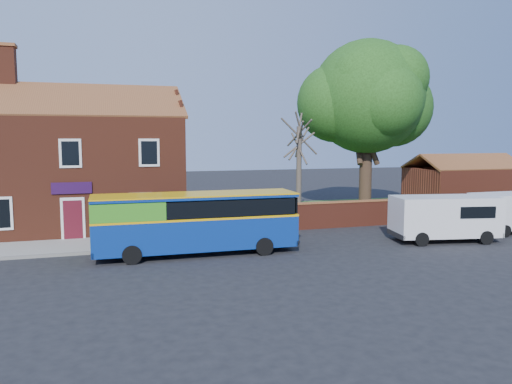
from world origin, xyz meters
name	(u,v)px	position (x,y,z in m)	size (l,w,h in m)	color
ground	(239,266)	(0.00, 0.00, 0.00)	(120.00, 120.00, 0.00)	black
pavement	(72,246)	(-7.00, 5.75, 0.06)	(18.00, 3.50, 0.12)	gray
kerb	(70,254)	(-7.00, 4.00, 0.07)	(18.00, 0.15, 0.14)	slate
grass_strip	(361,210)	(13.00, 13.00, 0.02)	(26.00, 12.00, 0.04)	#426B28
shop_building	(75,171)	(-7.02, 11.50, 3.41)	(12.30, 8.13, 10.50)	maroon
boundary_wall	(409,211)	(13.00, 7.00, 0.81)	(22.00, 0.38, 1.60)	maroon
outbuilding	(463,185)	(22.00, 13.00, 1.61)	(8.20, 5.06, 4.17)	maroon
bus	(190,220)	(-1.66, 2.60, 1.62)	(9.34, 2.51, 2.84)	navy
van_near	(445,216)	(11.61, 1.68, 1.33)	(5.68, 3.07, 2.37)	silver
large_tree	(367,101)	(12.58, 11.84, 8.00)	(10.01, 7.92, 12.21)	black
bare_tree	(299,168)	(6.91, 10.45, 3.44)	(2.51, 2.99, 6.70)	#4C4238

